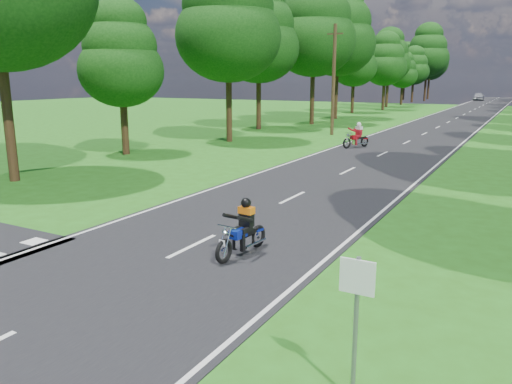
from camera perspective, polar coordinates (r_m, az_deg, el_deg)
The scene contains 9 objects.
ground at distance 11.31m, azimuth -13.34°, elevation -9.01°, with size 160.00×160.00×0.00m, color #245C15.
main_road at distance 58.28m, azimuth 21.98°, elevation 7.85°, with size 7.00×140.00×0.02m, color black.
road_markings at distance 56.44m, azimuth 21.60°, elevation 7.76°, with size 7.40×140.00×0.01m.
treeline at distance 68.12m, azimuth 24.95°, elevation 15.15°, with size 40.00×115.35×14.78m.
telegraph_pole at distance 38.05m, azimuth 8.86°, elevation 12.58°, with size 1.20×0.26×8.00m.
road_sign at distance 6.55m, azimuth 11.38°, elevation -12.74°, with size 0.45×0.07×2.00m.
rider_near_blue at distance 11.84m, azimuth -1.66°, elevation -4.04°, with size 0.55×1.65×1.37m, color #0E229C, non-canonical shape.
rider_far_red at distance 31.20m, azimuth 11.38°, elevation 6.42°, with size 0.61×1.84×1.54m, color #B00D18, non-canonical shape.
distant_car at distance 106.88m, azimuth 24.09°, elevation 9.94°, with size 1.80×4.47×1.52m, color #AEB0B5.
Camera 1 is at (7.20, -7.69, 4.14)m, focal length 35.00 mm.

